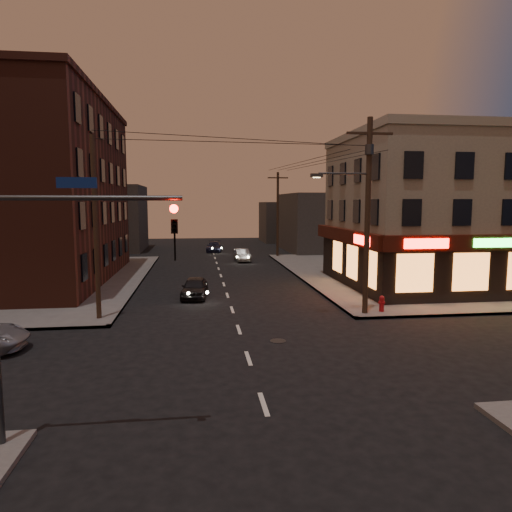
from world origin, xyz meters
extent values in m
plane|color=black|center=(0.00, 0.00, 0.00)|extent=(120.00, 120.00, 0.00)
cube|color=#514F4C|center=(18.00, 19.00, 0.07)|extent=(24.00, 28.00, 0.15)
cube|color=#9D9477|center=(16.00, 13.50, 5.15)|extent=(15.00, 12.00, 10.00)
cube|color=#9D9477|center=(16.00, 13.50, 10.40)|extent=(15.20, 12.20, 0.50)
cube|color=black|center=(16.00, 7.55, 1.85)|extent=(15.12, 0.25, 3.40)
cube|color=black|center=(8.55, 13.50, 1.85)|extent=(0.25, 12.12, 3.40)
cube|color=#3E1209|center=(16.00, 7.25, 3.65)|extent=(15.60, 0.50, 0.90)
cube|color=#3E1209|center=(8.25, 13.50, 3.65)|extent=(0.50, 12.60, 0.90)
cube|color=#FF140C|center=(10.70, 6.98, 3.65)|extent=(2.60, 0.06, 0.55)
cube|color=#26FF3F|center=(14.70, 6.98, 3.65)|extent=(2.40, 0.06, 0.50)
cube|color=#FF140C|center=(7.98, 9.70, 3.65)|extent=(0.06, 2.60, 0.55)
cube|color=orange|center=(15.40, 7.40, 1.95)|extent=(12.40, 0.08, 2.20)
cube|color=orange|center=(8.40, 12.50, 1.95)|extent=(0.08, 8.40, 2.20)
cube|color=#4E2319|center=(-14.50, 19.00, 6.65)|extent=(12.00, 20.00, 13.00)
cube|color=#3F3D3A|center=(14.00, 38.00, 3.50)|extent=(10.00, 12.00, 7.00)
cube|color=#3F3D3A|center=(-13.00, 42.00, 4.00)|extent=(9.00, 10.00, 8.00)
cube|color=#3F3D3A|center=(12.00, 52.00, 3.00)|extent=(8.00, 8.00, 6.00)
cylinder|color=#382619|center=(6.80, 5.80, 5.15)|extent=(0.28, 0.28, 10.00)
cube|color=#382619|center=(6.80, 5.80, 9.35)|extent=(2.40, 0.12, 0.12)
cylinder|color=#333538|center=(6.80, 5.80, 8.55)|extent=(0.44, 0.44, 0.50)
cylinder|color=#333538|center=(5.50, 5.80, 7.35)|extent=(2.60, 0.10, 0.10)
cube|color=#333538|center=(4.10, 5.80, 7.25)|extent=(0.60, 0.25, 0.18)
cube|color=#FFD88C|center=(4.10, 5.80, 7.15)|extent=(0.35, 0.15, 0.04)
cylinder|color=#382619|center=(6.80, 32.00, 4.65)|extent=(0.26, 0.26, 9.00)
cylinder|color=#382619|center=(-6.80, 6.50, 4.65)|extent=(0.24, 0.24, 9.00)
cylinder|color=#333538|center=(-4.40, -5.60, 6.00)|extent=(4.40, 0.12, 0.12)
imported|color=black|center=(-2.40, -5.60, 5.50)|extent=(0.16, 0.20, 1.00)
sphere|color=#FF0C05|center=(-2.40, -5.72, 5.75)|extent=(0.20, 0.20, 0.20)
cube|color=navy|center=(-4.60, -5.60, 6.35)|extent=(0.90, 0.05, 0.25)
imported|color=black|center=(-2.06, 11.59, 0.64)|extent=(1.89, 3.88, 1.27)
imported|color=#64625D|center=(2.62, 29.03, 0.62)|extent=(1.57, 3.85, 1.24)
imported|color=black|center=(0.17, 38.40, 0.61)|extent=(2.16, 4.39, 1.23)
cylinder|color=#9D0E13|center=(7.80, 6.00, 0.49)|extent=(0.32, 0.32, 0.68)
sphere|color=#9D0E13|center=(7.80, 6.00, 0.87)|extent=(0.27, 0.27, 0.27)
cylinder|color=#9D0E13|center=(7.80, 6.00, 0.63)|extent=(0.39, 0.25, 0.14)
cylinder|color=#9D0E13|center=(7.80, 6.00, 0.63)|extent=(0.25, 0.39, 0.14)
camera|label=1|loc=(-1.86, -16.66, 5.89)|focal=32.00mm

